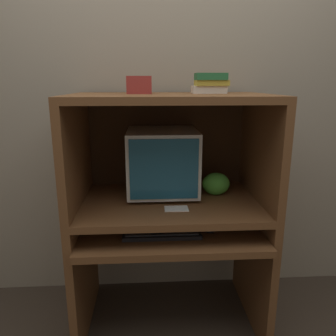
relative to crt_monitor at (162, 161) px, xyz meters
name	(u,v)px	position (x,y,z in m)	size (l,w,h in m)	color
wall_back	(166,98)	(0.04, 0.29, 0.34)	(6.00, 0.06, 2.60)	gray
desk_base	(170,261)	(0.04, -0.15, -0.55)	(1.04, 0.71, 0.64)	brown
desk_monitor_shelf	(170,205)	(0.04, -0.11, -0.22)	(1.04, 0.67, 0.13)	brown
hutch_upper	(170,129)	(0.04, -0.07, 0.20)	(1.04, 0.67, 0.58)	brown
crt_monitor	(162,161)	(0.00, 0.00, 0.00)	(0.39, 0.40, 0.38)	beige
keyboard	(162,232)	(-0.02, -0.26, -0.31)	(0.40, 0.16, 0.03)	black
mouse	(210,230)	(0.24, -0.26, -0.31)	(0.06, 0.04, 0.03)	black
snack_bag	(216,184)	(0.31, -0.03, -0.13)	(0.16, 0.12, 0.13)	green
book_stack	(210,83)	(0.25, -0.04, 0.43)	(0.19, 0.13, 0.11)	beige
paper_card	(176,209)	(0.06, -0.25, -0.19)	(0.12, 0.08, 0.00)	white
storage_box	(139,85)	(-0.12, -0.07, 0.43)	(0.13, 0.11, 0.09)	maroon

